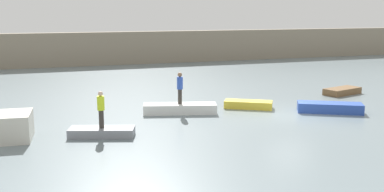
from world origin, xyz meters
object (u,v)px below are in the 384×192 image
rowboat_grey (102,132)px  rowboat_brown (342,91)px  rowboat_yellow (248,104)px  rowboat_blue (330,108)px  rowboat_white (180,109)px  person_blue_shirt (180,86)px  person_hiviz_shirt (101,108)px

rowboat_grey → rowboat_brown: (16.56, 5.08, 0.01)m
rowboat_yellow → rowboat_blue: (3.74, -2.43, 0.05)m
rowboat_white → rowboat_blue: 8.20m
rowboat_grey → rowboat_yellow: (8.72, 3.18, 0.02)m
rowboat_white → rowboat_blue: size_ratio=1.15×
rowboat_grey → person_blue_shirt: person_blue_shirt is taller
rowboat_white → rowboat_brown: rowboat_white is taller
rowboat_grey → rowboat_blue: bearing=21.7°
rowboat_yellow → person_blue_shirt: size_ratio=1.57×
rowboat_grey → rowboat_yellow: size_ratio=1.06×
rowboat_grey → person_blue_shirt: (4.64, 3.20, 1.28)m
rowboat_white → rowboat_yellow: 4.09m
rowboat_white → person_blue_shirt: (0.00, 0.00, 1.22)m
rowboat_grey → rowboat_white: (4.64, 3.20, 0.07)m
rowboat_blue → person_hiviz_shirt: size_ratio=2.09×
rowboat_yellow → rowboat_white: bearing=-149.3°
rowboat_grey → rowboat_white: bearing=52.8°
rowboat_yellow → person_hiviz_shirt: (-8.72, -3.18, 1.09)m
rowboat_brown → person_blue_shirt: 12.13m
rowboat_grey → rowboat_white: size_ratio=0.73×
rowboat_grey → rowboat_yellow: bearing=38.3°
rowboat_brown → person_blue_shirt: person_blue_shirt is taller
rowboat_white → rowboat_yellow: rowboat_white is taller
rowboat_grey → rowboat_white: 5.64m
rowboat_blue → rowboat_grey: bearing=-147.9°
rowboat_blue → person_hiviz_shirt: (-12.47, -0.76, 1.04)m
rowboat_brown → person_blue_shirt: bearing=172.3°
rowboat_brown → person_hiviz_shirt: size_ratio=1.62×
rowboat_blue → rowboat_white: bearing=-168.7°
rowboat_white → person_blue_shirt: size_ratio=2.30×
rowboat_white → person_hiviz_shirt: bearing=-129.6°
rowboat_grey → rowboat_brown: rowboat_brown is taller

